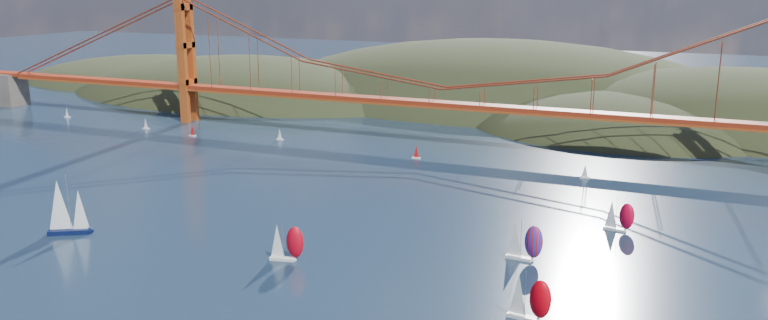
{
  "coord_description": "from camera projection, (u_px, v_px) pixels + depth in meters",
  "views": [
    {
      "loc": [
        90.91,
        -88.94,
        63.4
      ],
      "look_at": [
        13.72,
        90.0,
        15.47
      ],
      "focal_mm": 35.0,
      "sensor_mm": 36.0,
      "label": 1
    }
  ],
  "objects": [
    {
      "name": "headlands",
      "position": [
        596.0,
        137.0,
        363.23
      ],
      "size": [
        725.0,
        225.0,
        96.0
      ],
      "color": "black",
      "rests_on": "ground"
    },
    {
      "name": "bridge",
      "position": [
        441.0,
        61.0,
        282.88
      ],
      "size": [
        552.0,
        12.0,
        55.0
      ],
      "color": "maroon",
      "rests_on": "ground"
    },
    {
      "name": "sloop_navy",
      "position": [
        65.0,
        208.0,
        187.67
      ],
      "size": [
        10.75,
        9.14,
        15.72
      ],
      "rotation": [
        0.0,
        0.0,
        0.55
      ],
      "color": "black",
      "rests_on": "ground"
    },
    {
      "name": "racer_0",
      "position": [
        286.0,
        242.0,
        170.47
      ],
      "size": [
        8.42,
        4.49,
        9.44
      ],
      "rotation": [
        0.0,
        0.0,
        0.21
      ],
      "color": "silver",
      "rests_on": "ground"
    },
    {
      "name": "racer_1",
      "position": [
        529.0,
        298.0,
        140.81
      ],
      "size": [
        8.61,
        4.06,
        9.71
      ],
      "rotation": [
        0.0,
        0.0,
        -0.13
      ],
      "color": "white",
      "rests_on": "ground"
    },
    {
      "name": "racer_3",
      "position": [
        619.0,
        215.0,
        190.67
      ],
      "size": [
        7.72,
        3.71,
        8.7
      ],
      "rotation": [
        0.0,
        0.0,
        -0.14
      ],
      "color": "white",
      "rests_on": "ground"
    },
    {
      "name": "racer_rwb",
      "position": [
        524.0,
        241.0,
        170.79
      ],
      "size": [
        8.65,
        3.77,
        9.82
      ],
      "rotation": [
        0.0,
        0.0,
        -0.09
      ],
      "color": "silver",
      "rests_on": "ground"
    },
    {
      "name": "distant_boat_0",
      "position": [
        67.0,
        112.0,
        344.66
      ],
      "size": [
        3.0,
        2.0,
        4.7
      ],
      "color": "silver",
      "rests_on": "ground"
    },
    {
      "name": "distant_boat_1",
      "position": [
        146.0,
        124.0,
        318.6
      ],
      "size": [
        3.0,
        2.0,
        4.7
      ],
      "color": "silver",
      "rests_on": "ground"
    },
    {
      "name": "distant_boat_2",
      "position": [
        192.0,
        130.0,
        304.53
      ],
      "size": [
        3.0,
        2.0,
        4.7
      ],
      "color": "silver",
      "rests_on": "ground"
    },
    {
      "name": "distant_boat_3",
      "position": [
        280.0,
        134.0,
        297.01
      ],
      "size": [
        3.0,
        2.0,
        4.7
      ],
      "color": "silver",
      "rests_on": "ground"
    },
    {
      "name": "distant_boat_8",
      "position": [
        585.0,
        171.0,
        240.65
      ],
      "size": [
        3.0,
        2.0,
        4.7
      ],
      "color": "silver",
      "rests_on": "ground"
    },
    {
      "name": "distant_boat_9",
      "position": [
        416.0,
        152.0,
        266.91
      ],
      "size": [
        3.0,
        2.0,
        4.7
      ],
      "color": "silver",
      "rests_on": "ground"
    }
  ]
}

